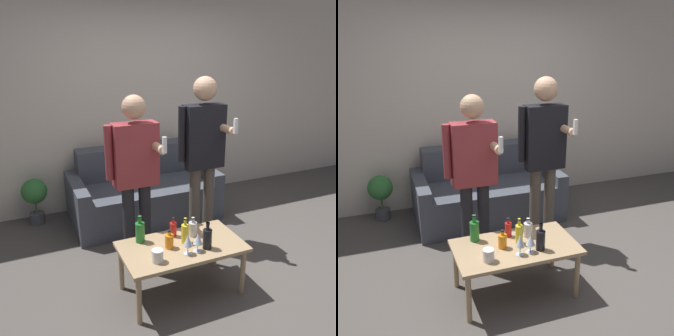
{
  "view_description": "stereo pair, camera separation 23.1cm",
  "coord_description": "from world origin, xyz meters",
  "views": [
    {
      "loc": [
        -1.56,
        -2.49,
        2.07
      ],
      "look_at": [
        -0.28,
        0.47,
        0.95
      ],
      "focal_mm": 40.0,
      "sensor_mm": 36.0,
      "label": 1
    },
    {
      "loc": [
        -1.34,
        -2.57,
        2.07
      ],
      "look_at": [
        -0.28,
        0.47,
        0.95
      ],
      "focal_mm": 40.0,
      "sensor_mm": 36.0,
      "label": 2
    }
  ],
  "objects": [
    {
      "name": "wine_glass_far",
      "position": [
        -0.39,
        -0.18,
        0.57
      ],
      "size": [
        0.07,
        0.07,
        0.17
      ],
      "color": "silver",
      "rests_on": "coffee_table"
    },
    {
      "name": "bottle_dark",
      "position": [
        -0.67,
        0.15,
        0.54
      ],
      "size": [
        0.08,
        0.08,
        0.24
      ],
      "color": "#23752D",
      "rests_on": "coffee_table"
    },
    {
      "name": "bottle_clear",
      "position": [
        -0.33,
        -0.01,
        0.54
      ],
      "size": [
        0.06,
        0.06,
        0.23
      ],
      "color": "yellow",
      "rests_on": "coffee_table"
    },
    {
      "name": "person_standing_left",
      "position": [
        -0.55,
        0.6,
        0.95
      ],
      "size": [
        0.48,
        0.42,
        1.61
      ],
      "color": "#232328",
      "rests_on": "ground_plane"
    },
    {
      "name": "potted_plant",
      "position": [
        -1.39,
        1.77,
        0.36
      ],
      "size": [
        0.29,
        0.29,
        0.55
      ],
      "color": "#4C4C51",
      "rests_on": "ground_plane"
    },
    {
      "name": "couch",
      "position": [
        -0.18,
        1.49,
        0.3
      ],
      "size": [
        1.71,
        0.91,
        0.82
      ],
      "color": "#474C56",
      "rests_on": "ground_plane"
    },
    {
      "name": "cup_on_table",
      "position": [
        -0.65,
        -0.18,
        0.5
      ],
      "size": [
        0.09,
        0.09,
        0.1
      ],
      "color": "white",
      "rests_on": "coffee_table"
    },
    {
      "name": "wall_back",
      "position": [
        0.0,
        2.0,
        1.35
      ],
      "size": [
        8.0,
        0.06,
        2.7
      ],
      "color": "beige",
      "rests_on": "ground_plane"
    },
    {
      "name": "bottle_red",
      "position": [
        -0.22,
        0.07,
        0.52
      ],
      "size": [
        0.07,
        0.07,
        0.17
      ],
      "color": "silver",
      "rests_on": "coffee_table"
    },
    {
      "name": "person_standing_right",
      "position": [
        0.18,
        0.65,
        1.04
      ],
      "size": [
        0.48,
        0.44,
        1.74
      ],
      "color": "brown",
      "rests_on": "ground_plane"
    },
    {
      "name": "bottle_yellow",
      "position": [
        -0.38,
        0.13,
        0.52
      ],
      "size": [
        0.06,
        0.06,
        0.17
      ],
      "color": "#B21E1E",
      "rests_on": "coffee_table"
    },
    {
      "name": "coffee_table",
      "position": [
        -0.37,
        -0.04,
        0.4
      ],
      "size": [
        1.02,
        0.56,
        0.45
      ],
      "color": "tan",
      "rests_on": "ground_plane"
    },
    {
      "name": "wine_glass_near",
      "position": [
        -0.29,
        -0.17,
        0.55
      ],
      "size": [
        0.07,
        0.07,
        0.15
      ],
      "color": "silver",
      "rests_on": "coffee_table"
    },
    {
      "name": "ground_plane",
      "position": [
        0.0,
        0.0,
        0.0
      ],
      "size": [
        16.0,
        16.0,
        0.0
      ],
      "primitive_type": "plane",
      "color": "#514C47"
    },
    {
      "name": "bottle_orange",
      "position": [
        -0.48,
        -0.04,
        0.51
      ],
      "size": [
        0.07,
        0.07,
        0.16
      ],
      "color": "orange",
      "rests_on": "coffee_table"
    },
    {
      "name": "bottle_green",
      "position": [
        -0.2,
        -0.16,
        0.54
      ],
      "size": [
        0.08,
        0.08,
        0.23
      ],
      "color": "black",
      "rests_on": "coffee_table"
    }
  ]
}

